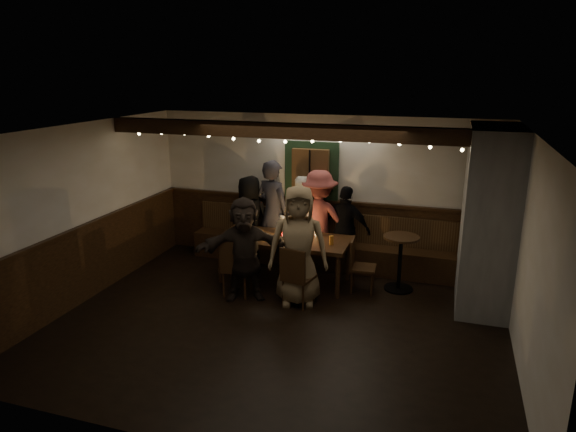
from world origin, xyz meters
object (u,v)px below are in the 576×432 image
(person_a, at_px, (250,219))
(chair_near_left, at_px, (235,265))
(person_f, at_px, (244,249))
(dining_table, at_px, (284,241))
(chair_near_right, at_px, (296,274))
(person_b, at_px, (273,212))
(person_d, at_px, (319,220))
(person_e, at_px, (346,229))
(high_top, at_px, (400,256))
(chair_end, at_px, (358,262))
(person_g, at_px, (298,246))
(person_c, at_px, (301,221))

(person_a, bearing_deg, chair_near_left, 105.55)
(chair_near_left, xyz_separation_m, person_f, (0.15, 0.00, 0.26))
(dining_table, relative_size, chair_near_right, 2.31)
(chair_near_right, distance_m, person_b, 1.87)
(person_d, xyz_separation_m, person_e, (0.47, 0.00, -0.12))
(person_f, bearing_deg, person_a, 86.77)
(person_e, bearing_deg, high_top, 163.47)
(chair_end, relative_size, person_a, 0.55)
(person_g, bearing_deg, chair_end, 26.44)
(person_d, bearing_deg, person_a, -7.20)
(person_b, relative_size, person_e, 1.25)
(chair_near_right, bearing_deg, person_g, 92.99)
(person_b, bearing_deg, person_e, -159.18)
(chair_near_right, xyz_separation_m, high_top, (1.36, 1.06, 0.05))
(person_f, bearing_deg, chair_near_right, -25.79)
(dining_table, distance_m, chair_end, 1.22)
(dining_table, relative_size, person_e, 1.41)
(chair_end, xyz_separation_m, person_f, (-1.56, -0.77, 0.31))
(dining_table, bearing_deg, person_b, 120.92)
(chair_near_right, relative_size, chair_end, 1.07)
(high_top, height_order, person_a, person_a)
(person_a, xyz_separation_m, person_g, (1.33, -1.44, 0.11))
(high_top, relative_size, person_b, 0.47)
(person_d, height_order, person_g, person_g)
(chair_near_left, height_order, person_f, person_f)
(chair_near_left, bearing_deg, dining_table, 56.42)
(person_f, bearing_deg, dining_table, 42.59)
(person_d, bearing_deg, chair_near_left, 52.77)
(chair_end, bearing_deg, person_c, 145.75)
(person_a, xyz_separation_m, person_c, (0.94, 0.02, 0.03))
(high_top, relative_size, person_g, 0.50)
(chair_near_left, xyz_separation_m, high_top, (2.33, 1.02, 0.04))
(chair_near_right, bearing_deg, person_b, 119.69)
(high_top, bearing_deg, chair_end, -158.02)
(person_f, xyz_separation_m, person_g, (0.80, 0.09, 0.11))
(person_e, bearing_deg, person_b, 11.71)
(dining_table, xyz_separation_m, person_d, (0.38, 0.76, 0.18))
(person_b, relative_size, person_c, 1.16)
(person_d, xyz_separation_m, person_f, (-0.74, -1.53, -0.08))
(high_top, distance_m, person_a, 2.76)
(dining_table, relative_size, person_d, 1.21)
(chair_end, bearing_deg, chair_near_left, -155.84)
(person_b, bearing_deg, chair_near_left, 108.45)
(chair_near_left, distance_m, person_f, 0.30)
(high_top, bearing_deg, person_d, 160.25)
(dining_table, xyz_separation_m, person_a, (-0.89, 0.76, 0.09))
(chair_near_left, distance_m, person_c, 1.68)
(person_c, height_order, person_d, person_d)
(person_c, bearing_deg, chair_end, 121.04)
(high_top, relative_size, person_c, 0.55)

